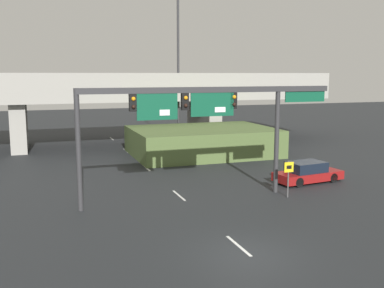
{
  "coord_description": "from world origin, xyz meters",
  "views": [
    {
      "loc": [
        -7.77,
        -15.6,
        7.19
      ],
      "look_at": [
        0.0,
        6.91,
        3.47
      ],
      "focal_mm": 42.0,
      "sensor_mm": 36.0,
      "label": 1
    }
  ],
  "objects_px": {
    "highway_light_pole_near": "(178,56)",
    "parked_sedan_near_right": "(307,173)",
    "signal_gantry": "(201,109)",
    "speed_limit_sign": "(288,174)"
  },
  "relations": [
    {
      "from": "signal_gantry",
      "to": "parked_sedan_near_right",
      "type": "bearing_deg",
      "value": 10.89
    },
    {
      "from": "speed_limit_sign",
      "to": "parked_sedan_near_right",
      "type": "bearing_deg",
      "value": 41.91
    },
    {
      "from": "signal_gantry",
      "to": "parked_sedan_near_right",
      "type": "xyz_separation_m",
      "value": [
        8.17,
        1.57,
        -4.59
      ]
    },
    {
      "from": "signal_gantry",
      "to": "speed_limit_sign",
      "type": "bearing_deg",
      "value": -14.86
    },
    {
      "from": "signal_gantry",
      "to": "speed_limit_sign",
      "type": "distance_m",
      "value": 6.39
    },
    {
      "from": "speed_limit_sign",
      "to": "highway_light_pole_near",
      "type": "height_order",
      "value": "highway_light_pole_near"
    },
    {
      "from": "signal_gantry",
      "to": "highway_light_pole_near",
      "type": "xyz_separation_m",
      "value": [
        4.67,
        19.36,
        3.77
      ]
    },
    {
      "from": "highway_light_pole_near",
      "to": "parked_sedan_near_right",
      "type": "distance_m",
      "value": 19.96
    },
    {
      "from": "speed_limit_sign",
      "to": "highway_light_pole_near",
      "type": "xyz_separation_m",
      "value": [
        -0.28,
        20.67,
        7.58
      ]
    },
    {
      "from": "signal_gantry",
      "to": "speed_limit_sign",
      "type": "relative_size",
      "value": 6.98
    }
  ]
}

